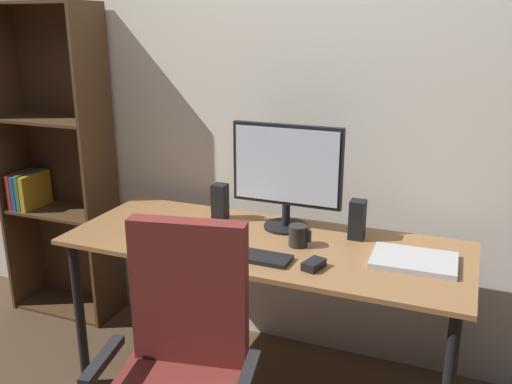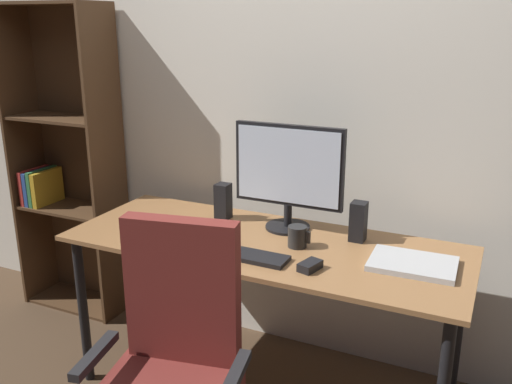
{
  "view_description": "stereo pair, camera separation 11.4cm",
  "coord_description": "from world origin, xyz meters",
  "px_view_note": "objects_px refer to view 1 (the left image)",
  "views": [
    {
      "loc": [
        0.78,
        -2.02,
        1.63
      ],
      "look_at": [
        -0.04,
        0.0,
        0.95
      ],
      "focal_mm": 38.76,
      "sensor_mm": 36.0,
      "label": 1
    },
    {
      "loc": [
        0.89,
        -1.98,
        1.63
      ],
      "look_at": [
        -0.04,
        0.0,
        0.95
      ],
      "focal_mm": 38.76,
      "sensor_mm": 36.0,
      "label": 2
    }
  ],
  "objects_px": {
    "laptop": "(414,260)",
    "coffee_mug": "(298,236)",
    "speaker_left": "(220,202)",
    "monitor": "(287,171)",
    "mouse": "(314,265)",
    "desk": "(264,259)",
    "keyboard": "(255,256)",
    "speaker_right": "(357,220)",
    "bookshelf": "(57,168)"
  },
  "relations": [
    {
      "from": "monitor",
      "to": "keyboard",
      "type": "relative_size",
      "value": 1.72
    },
    {
      "from": "mouse",
      "to": "keyboard",
      "type": "bearing_deg",
      "value": -164.57
    },
    {
      "from": "mouse",
      "to": "laptop",
      "type": "bearing_deg",
      "value": 45.03
    },
    {
      "from": "keyboard",
      "to": "speaker_right",
      "type": "distance_m",
      "value": 0.49
    },
    {
      "from": "desk",
      "to": "laptop",
      "type": "height_order",
      "value": "laptop"
    },
    {
      "from": "speaker_left",
      "to": "bookshelf",
      "type": "height_order",
      "value": "bookshelf"
    },
    {
      "from": "keyboard",
      "to": "coffee_mug",
      "type": "bearing_deg",
      "value": 58.34
    },
    {
      "from": "monitor",
      "to": "bookshelf",
      "type": "bearing_deg",
      "value": 174.33
    },
    {
      "from": "desk",
      "to": "monitor",
      "type": "bearing_deg",
      "value": 80.6
    },
    {
      "from": "laptop",
      "to": "speaker_left",
      "type": "bearing_deg",
      "value": 167.79
    },
    {
      "from": "monitor",
      "to": "coffee_mug",
      "type": "xyz_separation_m",
      "value": [
        0.12,
        -0.18,
        -0.22
      ]
    },
    {
      "from": "keyboard",
      "to": "mouse",
      "type": "bearing_deg",
      "value": 0.48
    },
    {
      "from": "coffee_mug",
      "to": "speaker_right",
      "type": "distance_m",
      "value": 0.27
    },
    {
      "from": "coffee_mug",
      "to": "mouse",
      "type": "bearing_deg",
      "value": -57.03
    },
    {
      "from": "bookshelf",
      "to": "coffee_mug",
      "type": "bearing_deg",
      "value": -11.86
    },
    {
      "from": "speaker_left",
      "to": "speaker_right",
      "type": "height_order",
      "value": "same"
    },
    {
      "from": "laptop",
      "to": "speaker_right",
      "type": "distance_m",
      "value": 0.32
    },
    {
      "from": "monitor",
      "to": "coffee_mug",
      "type": "distance_m",
      "value": 0.31
    },
    {
      "from": "keyboard",
      "to": "bookshelf",
      "type": "relative_size",
      "value": 0.17
    },
    {
      "from": "laptop",
      "to": "keyboard",
      "type": "bearing_deg",
      "value": -163.64
    },
    {
      "from": "laptop",
      "to": "bookshelf",
      "type": "height_order",
      "value": "bookshelf"
    },
    {
      "from": "coffee_mug",
      "to": "speaker_left",
      "type": "relative_size",
      "value": 0.56
    },
    {
      "from": "bookshelf",
      "to": "keyboard",
      "type": "bearing_deg",
      "value": -19.86
    },
    {
      "from": "laptop",
      "to": "coffee_mug",
      "type": "bearing_deg",
      "value": 178.81
    },
    {
      "from": "desk",
      "to": "speaker_right",
      "type": "height_order",
      "value": "speaker_right"
    },
    {
      "from": "mouse",
      "to": "monitor",
      "type": "bearing_deg",
      "value": 138.72
    },
    {
      "from": "speaker_right",
      "to": "monitor",
      "type": "bearing_deg",
      "value": 178.6
    },
    {
      "from": "keyboard",
      "to": "speaker_left",
      "type": "height_order",
      "value": "speaker_left"
    },
    {
      "from": "monitor",
      "to": "speaker_right",
      "type": "relative_size",
      "value": 2.93
    },
    {
      "from": "keyboard",
      "to": "laptop",
      "type": "distance_m",
      "value": 0.62
    },
    {
      "from": "desk",
      "to": "speaker_left",
      "type": "relative_size",
      "value": 9.99
    },
    {
      "from": "desk",
      "to": "coffee_mug",
      "type": "bearing_deg",
      "value": 2.88
    },
    {
      "from": "monitor",
      "to": "speaker_left",
      "type": "relative_size",
      "value": 2.93
    },
    {
      "from": "speaker_left",
      "to": "bookshelf",
      "type": "relative_size",
      "value": 0.1
    },
    {
      "from": "keyboard",
      "to": "mouse",
      "type": "distance_m",
      "value": 0.24
    },
    {
      "from": "laptop",
      "to": "speaker_right",
      "type": "relative_size",
      "value": 1.88
    },
    {
      "from": "speaker_right",
      "to": "bookshelf",
      "type": "height_order",
      "value": "bookshelf"
    },
    {
      "from": "keyboard",
      "to": "speaker_right",
      "type": "xyz_separation_m",
      "value": [
        0.33,
        0.36,
        0.08
      ]
    },
    {
      "from": "mouse",
      "to": "speaker_right",
      "type": "distance_m",
      "value": 0.38
    },
    {
      "from": "monitor",
      "to": "mouse",
      "type": "distance_m",
      "value": 0.5
    },
    {
      "from": "laptop",
      "to": "monitor",
      "type": "bearing_deg",
      "value": 161.53
    },
    {
      "from": "desk",
      "to": "mouse",
      "type": "distance_m",
      "value": 0.34
    },
    {
      "from": "keyboard",
      "to": "speaker_right",
      "type": "relative_size",
      "value": 1.71
    },
    {
      "from": "monitor",
      "to": "mouse",
      "type": "relative_size",
      "value": 5.19
    },
    {
      "from": "desk",
      "to": "keyboard",
      "type": "relative_size",
      "value": 5.86
    },
    {
      "from": "laptop",
      "to": "speaker_left",
      "type": "height_order",
      "value": "speaker_left"
    },
    {
      "from": "mouse",
      "to": "speaker_left",
      "type": "distance_m",
      "value": 0.67
    },
    {
      "from": "desk",
      "to": "speaker_left",
      "type": "distance_m",
      "value": 0.38
    },
    {
      "from": "monitor",
      "to": "coffee_mug",
      "type": "bearing_deg",
      "value": -57.05
    },
    {
      "from": "desk",
      "to": "mouse",
      "type": "xyz_separation_m",
      "value": [
        0.27,
        -0.18,
        0.1
      ]
    }
  ]
}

